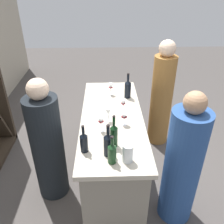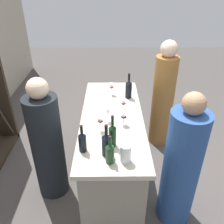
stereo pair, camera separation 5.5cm
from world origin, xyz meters
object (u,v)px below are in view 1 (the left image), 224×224
object	(u,v)px
person_left_guest	(161,98)
wine_bottle_second_left_near_black	(108,144)
wine_bottle_second_right_dark_green	(114,135)
wine_glass_far_left	(108,112)
person_center_guest	(182,166)
person_right_guest	(48,146)
wine_glass_near_center	(124,117)
wine_glass_near_right	(111,87)
wine_bottle_leftmost_olive_green	(112,153)
wine_bottle_rightmost_near_black	(128,88)
wine_glass_near_left	(123,103)
wine_glass_far_center	(101,121)
wine_bottle_center_near_black	(84,142)
water_pitcher	(128,153)

from	to	relation	value
person_left_guest	wine_bottle_second_left_near_black	bearing A→B (deg)	40.73
wine_bottle_second_right_dark_green	wine_glass_far_left	xyz separation A→B (m)	(0.43, 0.05, -0.01)
wine_glass_far_left	person_center_guest	world-z (taller)	person_center_guest
person_left_guest	person_right_guest	size ratio (longest dim) A/B	1.07
wine_glass_near_center	wine_glass_near_right	world-z (taller)	wine_glass_near_right
wine_bottle_leftmost_olive_green	wine_bottle_rightmost_near_black	size ratio (longest dim) A/B	0.83
wine_glass_near_center	wine_bottle_rightmost_near_black	bearing A→B (deg)	-8.41
wine_glass_near_left	person_right_guest	distance (m)	0.98
wine_bottle_second_right_dark_green	wine_bottle_second_left_near_black	bearing A→B (deg)	155.10
wine_glass_near_left	wine_bottle_leftmost_olive_green	bearing A→B (deg)	169.79
wine_bottle_rightmost_near_black	person_center_guest	distance (m)	1.20
person_left_guest	wine_bottle_rightmost_near_black	bearing A→B (deg)	7.91
wine_bottle_rightmost_near_black	wine_glass_far_left	xyz separation A→B (m)	(-0.56, 0.26, -0.01)
wine_bottle_second_left_near_black	wine_glass_near_left	size ratio (longest dim) A/B	2.21
wine_glass_far_left	person_center_guest	distance (m)	0.93
wine_glass_near_left	wine_glass_far_left	world-z (taller)	wine_glass_far_left
wine_glass_far_center	wine_bottle_leftmost_olive_green	bearing A→B (deg)	-168.30
wine_glass_near_center	person_left_guest	distance (m)	1.13
wine_glass_far_left	person_left_guest	size ratio (longest dim) A/B	0.10
wine_bottle_leftmost_olive_green	wine_bottle_center_near_black	size ratio (longest dim) A/B	0.98
wine_bottle_second_right_dark_green	wine_glass_near_right	world-z (taller)	wine_bottle_second_right_dark_green
water_pitcher	wine_bottle_leftmost_olive_green	bearing A→B (deg)	94.74
wine_bottle_second_left_near_black	wine_bottle_center_near_black	world-z (taller)	wine_bottle_second_left_near_black
person_center_guest	wine_glass_near_right	bearing A→B (deg)	-38.59
wine_glass_near_left	person_left_guest	xyz separation A→B (m)	(0.61, -0.61, -0.25)
water_pitcher	person_center_guest	bearing A→B (deg)	-75.41
wine_glass_near_right	person_right_guest	bearing A→B (deg)	137.60
wine_bottle_second_right_dark_green	wine_glass_near_left	xyz separation A→B (m)	(0.65, -0.13, -0.03)
wine_glass_near_left	wine_glass_far_left	size ratio (longest dim) A/B	0.88
wine_glass_near_right	person_right_guest	world-z (taller)	person_right_guest
wine_glass_near_center	water_pitcher	distance (m)	0.57
person_left_guest	wine_glass_near_left	bearing A→B (deg)	25.70
wine_glass_far_left	person_right_guest	size ratio (longest dim) A/B	0.11
wine_bottle_second_right_dark_green	person_center_guest	world-z (taller)	person_center_guest
wine_glass_near_left	person_right_guest	bearing A→B (deg)	113.02
person_right_guest	wine_bottle_second_right_dark_green	bearing A→B (deg)	-21.50
wine_bottle_rightmost_near_black	water_pitcher	distance (m)	1.21
wine_glass_far_center	person_right_guest	distance (m)	0.69
wine_bottle_center_near_black	person_right_guest	bearing A→B (deg)	50.76
wine_glass_far_left	water_pitcher	bearing A→B (deg)	-166.47
wine_glass_near_left	water_pitcher	xyz separation A→B (m)	(-0.87, 0.02, -0.01)
wine_glass_near_left	person_right_guest	xyz separation A→B (m)	(-0.36, 0.85, -0.32)
water_pitcher	wine_glass_far_center	bearing A→B (deg)	26.79
wine_bottle_center_near_black	wine_glass_far_center	size ratio (longest dim) A/B	1.70
wine_glass_near_center	person_left_guest	world-z (taller)	person_left_guest
wine_glass_near_left	wine_glass_far_left	distance (m)	0.28
wine_bottle_center_near_black	wine_bottle_leftmost_olive_green	bearing A→B (deg)	-122.04
wine_bottle_leftmost_olive_green	wine_bottle_second_left_near_black	bearing A→B (deg)	17.52
wine_glass_near_left	wine_glass_near_right	bearing A→B (deg)	17.08
wine_bottle_center_near_black	wine_glass_far_left	size ratio (longest dim) A/B	1.70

